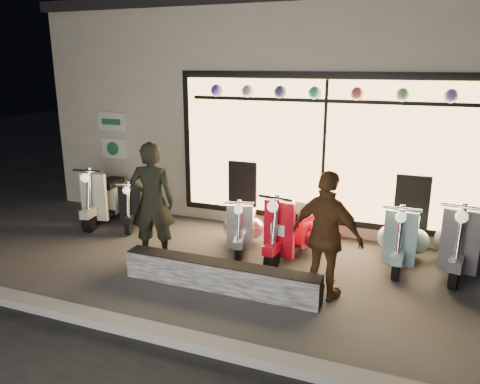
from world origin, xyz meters
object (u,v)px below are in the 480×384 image
object	(u,v)px
scooter_red	(295,228)
scooter_silver	(243,225)
woman	(327,236)
man	(152,202)
graffiti_barrier	(220,276)

from	to	relation	value
scooter_red	scooter_silver	bearing A→B (deg)	-170.73
scooter_red	woman	bearing A→B (deg)	-49.82
woman	scooter_red	bearing A→B (deg)	-41.19
woman	man	bearing A→B (deg)	12.64
graffiti_barrier	scooter_silver	xyz separation A→B (m)	(-0.29, 1.61, 0.17)
scooter_red	woman	size ratio (longest dim) A/B	0.89
graffiti_barrier	man	world-z (taller)	man
scooter_silver	scooter_red	xyz separation A→B (m)	(0.90, -0.01, 0.07)
graffiti_barrier	man	distance (m)	1.69
scooter_silver	man	xyz separation A→B (m)	(-1.11, -1.02, 0.57)
man	scooter_red	bearing A→B (deg)	-171.16
scooter_red	woman	world-z (taller)	woman
graffiti_barrier	man	size ratio (longest dim) A/B	1.49
graffiti_barrier	scooter_red	xyz separation A→B (m)	(0.62, 1.61, 0.24)
man	scooter_silver	bearing A→B (deg)	-155.25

